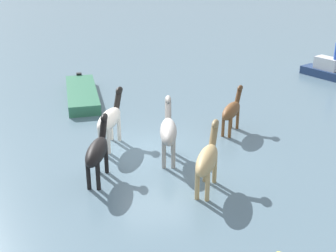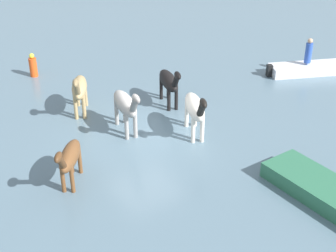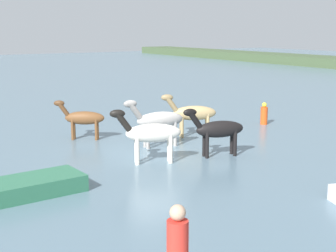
{
  "view_description": "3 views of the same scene",
  "coord_description": "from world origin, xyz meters",
  "px_view_note": "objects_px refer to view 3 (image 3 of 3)",
  "views": [
    {
      "loc": [
        2.02,
        15.19,
        7.45
      ],
      "look_at": [
        -0.67,
        -0.94,
        0.69
      ],
      "focal_mm": 48.18,
      "sensor_mm": 36.0,
      "label": 1
    },
    {
      "loc": [
        -7.31,
        -13.6,
        8.74
      ],
      "look_at": [
        0.45,
        -0.97,
        0.68
      ],
      "focal_mm": 50.92,
      "sensor_mm": 36.0,
      "label": 2
    },
    {
      "loc": [
        16.75,
        -9.92,
        4.87
      ],
      "look_at": [
        0.8,
        0.23,
        1.12
      ],
      "focal_mm": 52.99,
      "sensor_mm": 36.0,
      "label": 3
    }
  ],
  "objects_px": {
    "horse_lead": "(218,129)",
    "buoy_channel_marker": "(264,115)",
    "horse_mid_herd": "(158,120)",
    "horse_dun_straggler": "(151,133)",
    "horse_gray_outer": "(193,113)",
    "horse_rear_stallion": "(83,118)",
    "person_helmsman_aft": "(178,247)"
  },
  "relations": [
    {
      "from": "horse_gray_outer",
      "to": "horse_mid_herd",
      "type": "xyz_separation_m",
      "value": [
        0.85,
        -2.35,
        0.04
      ]
    },
    {
      "from": "horse_dun_straggler",
      "to": "horse_gray_outer",
      "type": "distance_m",
      "value": 4.83
    },
    {
      "from": "horse_mid_herd",
      "to": "horse_rear_stallion",
      "type": "distance_m",
      "value": 3.65
    },
    {
      "from": "horse_mid_herd",
      "to": "person_helmsman_aft",
      "type": "distance_m",
      "value": 13.43
    },
    {
      "from": "horse_dun_straggler",
      "to": "person_helmsman_aft",
      "type": "xyz_separation_m",
      "value": [
        9.59,
        -5.2,
        0.64
      ]
    },
    {
      "from": "horse_mid_herd",
      "to": "horse_rear_stallion",
      "type": "height_order",
      "value": "horse_mid_herd"
    },
    {
      "from": "horse_lead",
      "to": "horse_gray_outer",
      "type": "distance_m",
      "value": 3.63
    },
    {
      "from": "buoy_channel_marker",
      "to": "horse_gray_outer",
      "type": "bearing_deg",
      "value": -85.02
    },
    {
      "from": "horse_mid_herd",
      "to": "horse_rear_stallion",
      "type": "bearing_deg",
      "value": -46.44
    },
    {
      "from": "horse_mid_herd",
      "to": "person_helmsman_aft",
      "type": "bearing_deg",
      "value": 68.85
    },
    {
      "from": "horse_dun_straggler",
      "to": "person_helmsman_aft",
      "type": "distance_m",
      "value": 10.92
    },
    {
      "from": "horse_gray_outer",
      "to": "buoy_channel_marker",
      "type": "height_order",
      "value": "horse_gray_outer"
    },
    {
      "from": "horse_mid_herd",
      "to": "horse_rear_stallion",
      "type": "xyz_separation_m",
      "value": [
        -3.0,
        -2.07,
        -0.16
      ]
    },
    {
      "from": "horse_rear_stallion",
      "to": "person_helmsman_aft",
      "type": "height_order",
      "value": "person_helmsman_aft"
    },
    {
      "from": "horse_lead",
      "to": "horse_mid_herd",
      "type": "distance_m",
      "value": 2.79
    },
    {
      "from": "horse_dun_straggler",
      "to": "buoy_channel_marker",
      "type": "relative_size",
      "value": 2.24
    },
    {
      "from": "horse_lead",
      "to": "buoy_channel_marker",
      "type": "relative_size",
      "value": 2.17
    },
    {
      "from": "horse_gray_outer",
      "to": "horse_rear_stallion",
      "type": "bearing_deg",
      "value": -0.13
    },
    {
      "from": "horse_gray_outer",
      "to": "horse_mid_herd",
      "type": "relative_size",
      "value": 0.92
    },
    {
      "from": "horse_lead",
      "to": "horse_gray_outer",
      "type": "relative_size",
      "value": 1.01
    },
    {
      "from": "person_helmsman_aft",
      "to": "buoy_channel_marker",
      "type": "height_order",
      "value": "person_helmsman_aft"
    },
    {
      "from": "horse_lead",
      "to": "horse_dun_straggler",
      "type": "height_order",
      "value": "horse_dun_straggler"
    },
    {
      "from": "horse_lead",
      "to": "person_helmsman_aft",
      "type": "relative_size",
      "value": 2.08
    },
    {
      "from": "horse_mid_herd",
      "to": "person_helmsman_aft",
      "type": "height_order",
      "value": "person_helmsman_aft"
    },
    {
      "from": "horse_rear_stallion",
      "to": "buoy_channel_marker",
      "type": "height_order",
      "value": "horse_rear_stallion"
    },
    {
      "from": "horse_lead",
      "to": "person_helmsman_aft",
      "type": "height_order",
      "value": "person_helmsman_aft"
    },
    {
      "from": "person_helmsman_aft",
      "to": "horse_lead",
      "type": "bearing_deg",
      "value": 139.04
    },
    {
      "from": "horse_lead",
      "to": "horse_dun_straggler",
      "type": "relative_size",
      "value": 0.97
    },
    {
      "from": "horse_rear_stallion",
      "to": "buoy_channel_marker",
      "type": "relative_size",
      "value": 1.79
    },
    {
      "from": "horse_lead",
      "to": "horse_mid_herd",
      "type": "bearing_deg",
      "value": -50.98
    },
    {
      "from": "horse_dun_straggler",
      "to": "horse_mid_herd",
      "type": "bearing_deg",
      "value": -104.68
    },
    {
      "from": "horse_gray_outer",
      "to": "horse_rear_stallion",
      "type": "height_order",
      "value": "horse_gray_outer"
    }
  ]
}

